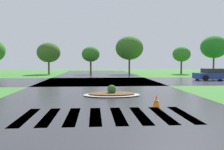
% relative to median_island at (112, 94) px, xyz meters
% --- Properties ---
extents(asphalt_roadway, '(11.97, 80.00, 0.01)m').
position_rel_median_island_xyz_m(asphalt_roadway, '(-0.60, -1.30, -0.12)').
color(asphalt_roadway, '#2B2B30').
rests_on(asphalt_roadway, ground).
extents(asphalt_cross_road, '(90.00, 10.77, 0.01)m').
position_rel_median_island_xyz_m(asphalt_cross_road, '(-0.60, 10.75, -0.12)').
color(asphalt_cross_road, '#2B2B30').
rests_on(asphalt_cross_road, ground).
extents(crosswalk_stripes, '(6.75, 3.22, 0.01)m').
position_rel_median_island_xyz_m(crosswalk_stripes, '(-0.60, -5.49, -0.12)').
color(crosswalk_stripes, white).
rests_on(crosswalk_stripes, ground).
extents(median_island, '(3.55, 2.17, 0.68)m').
position_rel_median_island_xyz_m(median_island, '(0.00, 0.00, 0.00)').
color(median_island, '#9E9B93').
rests_on(median_island, ground).
extents(car_dark_suv, '(4.29, 2.29, 1.32)m').
position_rel_median_island_xyz_m(car_dark_suv, '(12.31, 11.28, 0.50)').
color(car_dark_suv, navy).
rests_on(car_dark_suv, ground).
extents(traffic_cone, '(0.36, 0.36, 0.57)m').
position_rel_median_island_xyz_m(traffic_cone, '(1.85, -3.79, 0.15)').
color(traffic_cone, orange).
rests_on(traffic_cone, ground).
extents(background_treeline, '(40.76, 5.39, 6.41)m').
position_rel_median_island_xyz_m(background_treeline, '(1.24, 24.45, 3.85)').
color(background_treeline, '#4C3823').
rests_on(background_treeline, ground).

